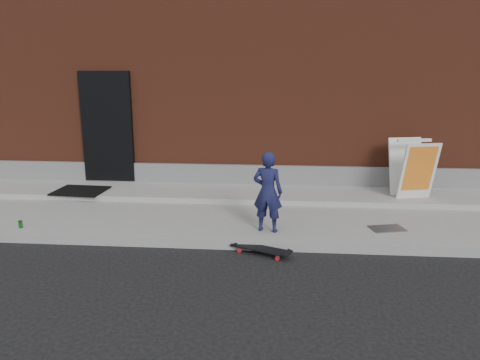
# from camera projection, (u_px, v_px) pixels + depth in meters

# --- Properties ---
(ground) EXTENTS (80.00, 80.00, 0.00)m
(ground) POSITION_uv_depth(u_px,v_px,m) (214.00, 249.00, 6.85)
(ground) COLOR black
(ground) RESTS_ON ground
(sidewalk) EXTENTS (20.00, 3.00, 0.15)m
(sidewalk) POSITION_uv_depth(u_px,v_px,m) (226.00, 213.00, 8.28)
(sidewalk) COLOR gray
(sidewalk) RESTS_ON ground
(apron) EXTENTS (20.00, 1.20, 0.10)m
(apron) POSITION_uv_depth(u_px,v_px,m) (231.00, 193.00, 9.12)
(apron) COLOR gray
(apron) RESTS_ON sidewalk
(building) EXTENTS (20.00, 8.10, 5.00)m
(building) POSITION_uv_depth(u_px,v_px,m) (247.00, 70.00, 13.03)
(building) COLOR brown
(building) RESTS_ON ground
(child) EXTENTS (0.50, 0.38, 1.24)m
(child) POSITION_uv_depth(u_px,v_px,m) (268.00, 192.00, 7.05)
(child) COLOR #181A44
(child) RESTS_ON sidewalk
(skateboard) EXTENTS (0.88, 0.55, 0.10)m
(skateboard) POSITION_uv_depth(u_px,v_px,m) (261.00, 249.00, 6.66)
(skateboard) COLOR red
(skateboard) RESTS_ON ground
(pizza_sign) EXTENTS (0.80, 0.89, 1.08)m
(pizza_sign) POSITION_uv_depth(u_px,v_px,m) (413.00, 168.00, 8.58)
(pizza_sign) COLOR silver
(pizza_sign) RESTS_ON apron
(soda_can) EXTENTS (0.08, 0.08, 0.12)m
(soda_can) POSITION_uv_depth(u_px,v_px,m) (21.00, 224.00, 7.30)
(soda_can) COLOR #197D22
(soda_can) RESTS_ON sidewalk
(doormat) EXTENTS (0.99, 0.82, 0.03)m
(doormat) POSITION_uv_depth(u_px,v_px,m) (81.00, 191.00, 9.06)
(doormat) COLOR black
(doormat) RESTS_ON apron
(utility_plate) EXTENTS (0.58, 0.45, 0.02)m
(utility_plate) POSITION_uv_depth(u_px,v_px,m) (387.00, 228.00, 7.27)
(utility_plate) COLOR #555459
(utility_plate) RESTS_ON sidewalk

